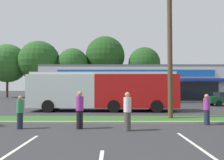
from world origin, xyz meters
TOP-DOWN VIEW (x-y plane):
  - grass_median at (0.00, 14.00)m, footprint 56.00×2.20m
  - curb_lip at (0.00, 12.78)m, footprint 56.00×0.24m
  - parking_stripe_0 at (-4.58, 7.36)m, footprint 0.12×4.80m
  - parking_stripe_2 at (1.41, 7.88)m, footprint 0.12×4.80m
  - storefront_building at (1.77, 35.14)m, footprint 26.64×11.64m
  - tree_far_left at (-22.11, 43.34)m, footprint 7.56×7.56m
  - tree_left at (-15.71, 42.97)m, footprint 7.96×7.96m
  - tree_mid_left at (-9.17, 43.00)m, footprint 5.93×5.93m
  - tree_mid at (-2.89, 45.13)m, footprint 8.05×8.05m
  - tree_mid_right at (4.93, 43.68)m, footprint 6.29×6.29m
  - utility_pole at (1.99, 14.11)m, footprint 3.06×2.40m
  - city_bus at (-2.25, 19.11)m, footprint 12.38×2.89m
  - pedestrian_near_bench at (-0.77, 10.79)m, footprint 0.36×0.36m
  - pedestrian_by_pole at (3.58, 12.36)m, footprint 0.33×0.33m
  - pedestrian_mid at (-3.05, 11.27)m, footprint 0.37×0.37m
  - pedestrian_far at (-5.93, 11.26)m, footprint 0.32×0.32m

SIDE VIEW (x-z plane):
  - parking_stripe_0 at x=-4.58m, z-range 0.00..0.01m
  - parking_stripe_2 at x=1.41m, z-range 0.00..0.01m
  - grass_median at x=0.00m, z-range 0.00..0.12m
  - curb_lip at x=0.00m, z-range 0.00..0.12m
  - pedestrian_far at x=-5.93m, z-range 0.00..1.60m
  - pedestrian_by_pole at x=3.58m, z-range 0.00..1.64m
  - pedestrian_near_bench at x=-0.77m, z-range 0.00..1.78m
  - pedestrian_mid at x=-3.05m, z-range 0.00..1.82m
  - city_bus at x=-2.25m, z-range 0.14..3.39m
  - storefront_building at x=1.77m, z-range 0.00..5.12m
  - utility_pole at x=1.99m, z-range 0.35..11.49m
  - tree_mid_left at x=-9.17m, z-range 1.84..11.49m
  - tree_far_left at x=-22.11m, z-range 1.47..12.00m
  - tree_mid_right at x=4.93m, z-range 1.82..11.78m
  - tree_left at x=-15.71m, z-range 1.53..12.58m
  - tree_mid at x=-2.89m, z-range 2.20..14.66m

